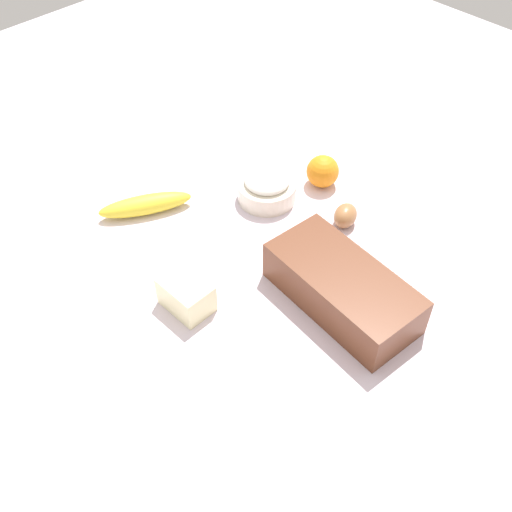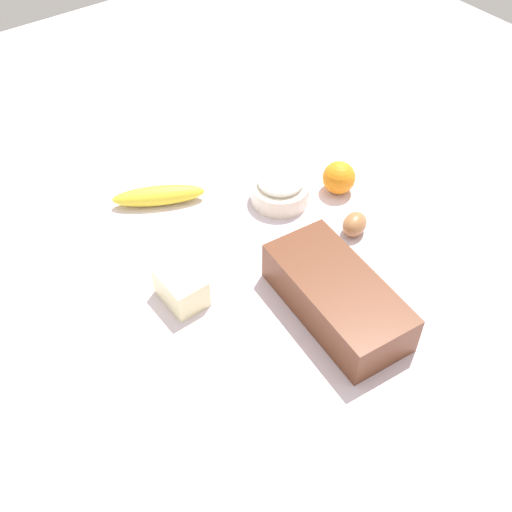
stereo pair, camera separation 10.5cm
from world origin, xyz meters
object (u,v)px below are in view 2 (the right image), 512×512
Objects in this scene: loaf_pan at (337,296)px; butter_block at (181,288)px; flour_bowl at (280,188)px; egg_near_butter at (355,224)px; orange_fruit at (339,178)px; banana at (159,196)px.

loaf_pan is 0.27m from butter_block.
butter_block is at bearing 109.36° from flour_bowl.
flour_bowl is at bearing 19.06° from egg_near_butter.
butter_block is 1.52× the size of egg_near_butter.
loaf_pan is at bearing 137.47° from orange_fruit.
butter_block is at bearing 158.32° from banana.
butter_block is at bearing 81.12° from egg_near_butter.
butter_block is (0.19, 0.20, -0.01)m from loaf_pan.
banana is 2.75× the size of orange_fruit.
egg_near_butter reaches higher than banana.
loaf_pan is 0.31m from flour_bowl.
egg_near_butter is at bearing -139.18° from banana.
orange_fruit reaches higher than egg_near_butter.
butter_block reaches higher than egg_near_butter.
banana is 3.20× the size of egg_near_butter.
egg_near_butter is at bearing -46.62° from loaf_pan.
banana is at bearing 59.53° from orange_fruit.
flour_bowl is 0.33m from butter_block.
loaf_pan is at bearing -132.70° from butter_block.
orange_fruit is (0.24, -0.22, -0.01)m from loaf_pan.
butter_block is 0.37m from egg_near_butter.
banana is 0.27m from butter_block.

